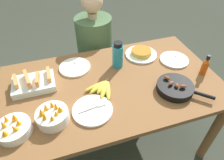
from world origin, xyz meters
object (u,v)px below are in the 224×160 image
(water_bottle, at_px, (118,55))
(fruit_bowl_citrus, at_px, (13,128))
(frittata_plate_center, at_px, (141,53))
(banana_bunch, at_px, (102,88))
(skillet, at_px, (175,87))
(melon_tray, at_px, (34,83))
(empty_plate_near_front, at_px, (93,110))
(person_figure, at_px, (96,59))
(empty_plate_far_left, at_px, (174,60))
(fruit_bowl_mango, at_px, (52,116))
(hot_sauce_bottle, at_px, (205,66))
(empty_plate_far_right, at_px, (75,67))

(water_bottle, bearing_deg, fruit_bowl_citrus, -151.99)
(frittata_plate_center, height_order, water_bottle, water_bottle)
(banana_bunch, distance_m, skillet, 0.50)
(banana_bunch, relative_size, melon_tray, 0.71)
(empty_plate_near_front, height_order, fruit_bowl_citrus, fruit_bowl_citrus)
(water_bottle, height_order, person_figure, person_figure)
(banana_bunch, bearing_deg, melon_tray, 158.36)
(empty_plate_far_left, height_order, fruit_bowl_mango, fruit_bowl_mango)
(banana_bunch, relative_size, hot_sauce_bottle, 1.24)
(empty_plate_near_front, bearing_deg, frittata_plate_center, 40.86)
(melon_tray, relative_size, frittata_plate_center, 1.08)
(empty_plate_far_right, xyz_separation_m, water_bottle, (0.33, -0.08, 0.09))
(skillet, bearing_deg, fruit_bowl_citrus, -134.94)
(empty_plate_far_right, distance_m, person_figure, 0.57)
(empty_plate_far_left, bearing_deg, empty_plate_near_front, -157.86)
(melon_tray, distance_m, water_bottle, 0.64)
(empty_plate_far_left, relative_size, fruit_bowl_mango, 1.21)
(fruit_bowl_citrus, relative_size, water_bottle, 0.91)
(water_bottle, bearing_deg, empty_plate_far_right, 167.15)
(empty_plate_far_right, xyz_separation_m, fruit_bowl_citrus, (-0.43, -0.48, 0.03))
(melon_tray, xyz_separation_m, empty_plate_far_left, (1.11, -0.03, -0.02))
(banana_bunch, xyz_separation_m, fruit_bowl_citrus, (-0.57, -0.18, 0.02))
(frittata_plate_center, relative_size, empty_plate_far_left, 1.15)
(empty_plate_far_right, distance_m, hot_sauce_bottle, 0.99)
(banana_bunch, height_order, empty_plate_far_right, banana_bunch)
(person_figure, bearing_deg, fruit_bowl_mango, -118.02)
(frittata_plate_center, height_order, fruit_bowl_citrus, fruit_bowl_citrus)
(frittata_plate_center, relative_size, empty_plate_far_right, 1.09)
(skillet, distance_m, fruit_bowl_mango, 0.83)
(empty_plate_near_front, height_order, empty_plate_far_left, same)
(frittata_plate_center, relative_size, fruit_bowl_mango, 1.39)
(person_figure, bearing_deg, hot_sauce_bottle, -49.77)
(fruit_bowl_citrus, distance_m, hot_sauce_bottle, 1.36)
(melon_tray, xyz_separation_m, person_figure, (0.57, 0.54, -0.30))
(water_bottle, bearing_deg, fruit_bowl_mango, -144.37)
(empty_plate_near_front, bearing_deg, hot_sauce_bottle, 6.58)
(empty_plate_far_left, distance_m, person_figure, 0.83)
(empty_plate_far_left, relative_size, water_bottle, 1.08)
(banana_bunch, xyz_separation_m, water_bottle, (0.19, 0.22, 0.08))
(hot_sauce_bottle, bearing_deg, water_bottle, 154.22)
(empty_plate_far_right, bearing_deg, empty_plate_far_left, -10.75)
(fruit_bowl_mango, distance_m, hot_sauce_bottle, 1.14)
(frittata_plate_center, bearing_deg, empty_plate_far_right, -179.74)
(banana_bunch, height_order, hot_sauce_bottle, hot_sauce_bottle)
(water_bottle, bearing_deg, skillet, -52.94)
(melon_tray, distance_m, fruit_bowl_mango, 0.36)
(empty_plate_far_right, bearing_deg, banana_bunch, -64.53)
(empty_plate_near_front, bearing_deg, person_figure, 75.45)
(empty_plate_near_front, relative_size, water_bottle, 1.18)
(skillet, distance_m, empty_plate_near_front, 0.59)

